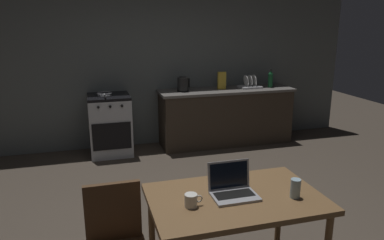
{
  "coord_description": "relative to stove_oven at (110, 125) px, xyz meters",
  "views": [
    {
      "loc": [
        -0.82,
        -3.08,
        1.93
      ],
      "look_at": [
        0.3,
        0.81,
        0.84
      ],
      "focal_mm": 34.32,
      "sensor_mm": 36.0,
      "label": 1
    }
  ],
  "objects": [
    {
      "name": "ground_plane",
      "position": [
        0.55,
        -2.3,
        -0.45
      ],
      "size": [
        12.0,
        12.0,
        0.0
      ],
      "primitive_type": "plane",
      "color": "#473D33"
    },
    {
      "name": "back_wall",
      "position": [
        0.85,
        0.35,
        0.94
      ],
      "size": [
        6.4,
        0.1,
        2.78
      ],
      "primitive_type": "cube",
      "color": "#5C6262",
      "rests_on": "ground_plane"
    },
    {
      "name": "kitchen_counter",
      "position": [
        1.83,
        0.0,
        0.0
      ],
      "size": [
        2.16,
        0.64,
        0.89
      ],
      "color": "#382D23",
      "rests_on": "ground_plane"
    },
    {
      "name": "stove_oven",
      "position": [
        0.0,
        0.0,
        0.0
      ],
      "size": [
        0.6,
        0.62,
        0.89
      ],
      "color": "#B7BABF",
      "rests_on": "ground_plane"
    },
    {
      "name": "dining_table",
      "position": [
        0.68,
        -3.18,
        0.21
      ],
      "size": [
        1.23,
        0.78,
        0.73
      ],
      "color": "brown",
      "rests_on": "ground_plane"
    },
    {
      "name": "laptop",
      "position": [
        0.66,
        -3.16,
        0.33
      ],
      "size": [
        0.32,
        0.25,
        0.23
      ],
      "rotation": [
        0.0,
        0.0,
        0.1
      ],
      "color": "#99999E",
      "rests_on": "dining_table"
    },
    {
      "name": "electric_kettle",
      "position": [
        1.12,
        0.0,
        0.56
      ],
      "size": [
        0.2,
        0.18,
        0.23
      ],
      "color": "black",
      "rests_on": "kitchen_counter"
    },
    {
      "name": "bottle",
      "position": [
        2.58,
        -0.05,
        0.59
      ],
      "size": [
        0.08,
        0.08,
        0.3
      ],
      "color": "#19592D",
      "rests_on": "kitchen_counter"
    },
    {
      "name": "frying_pan",
      "position": [
        -0.06,
        -0.03,
        0.47
      ],
      "size": [
        0.22,
        0.39,
        0.05
      ],
      "color": "gray",
      "rests_on": "stove_oven"
    },
    {
      "name": "coffee_mug",
      "position": [
        0.33,
        -3.24,
        0.33
      ],
      "size": [
        0.13,
        0.09,
        0.09
      ],
      "color": "silver",
      "rests_on": "dining_table"
    },
    {
      "name": "drinking_glass",
      "position": [
        1.07,
        -3.32,
        0.36
      ],
      "size": [
        0.07,
        0.07,
        0.14
      ],
      "color": "#99B7C6",
      "rests_on": "dining_table"
    },
    {
      "name": "cereal_box",
      "position": [
        1.76,
        0.02,
        0.58
      ],
      "size": [
        0.13,
        0.05,
        0.27
      ],
      "color": "gold",
      "rests_on": "kitchen_counter"
    },
    {
      "name": "dish_rack",
      "position": [
        2.24,
        0.0,
        0.49
      ],
      "size": [
        0.34,
        0.26,
        0.21
      ],
      "color": "silver",
      "rests_on": "kitchen_counter"
    }
  ]
}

